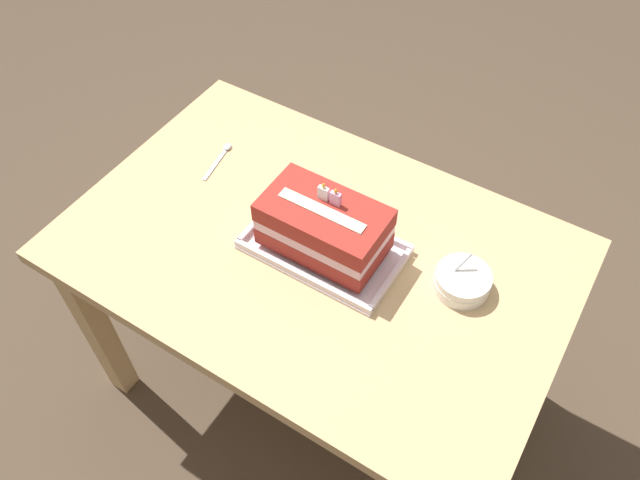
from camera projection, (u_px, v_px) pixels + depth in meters
name	position (u px, v px, depth m)	size (l,w,h in m)	color
ground_plane	(317.00, 382.00, 1.99)	(8.00, 8.00, 0.00)	#4C3D2D
dining_table	(316.00, 271.00, 1.52)	(1.16, 0.76, 0.70)	tan
foil_tray	(324.00, 248.00, 1.44)	(0.36, 0.21, 0.02)	silver
birthday_cake	(324.00, 226.00, 1.38)	(0.27, 0.16, 0.17)	maroon
bowl_stack	(462.00, 281.00, 1.36)	(0.12, 0.12, 0.09)	white
serving_spoon_near_tray	(223.00, 154.00, 1.64)	(0.04, 0.14, 0.01)	silver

